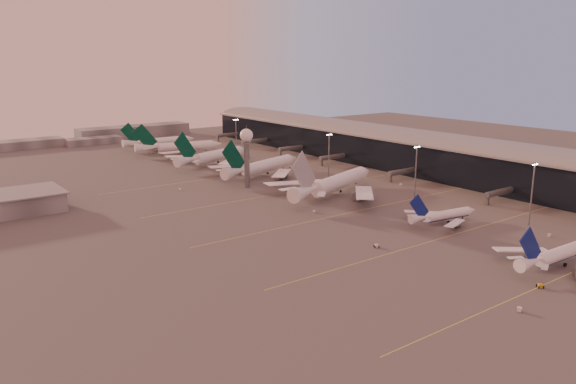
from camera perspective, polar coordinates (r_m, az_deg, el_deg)
ground at (r=191.83m, az=14.37°, el=-6.32°), size 700.00×700.00×0.00m
taxiway_markings at (r=248.74m, az=8.76°, el=-1.46°), size 180.00×185.25×0.02m
terminal at (r=338.52m, az=11.61°, el=4.24°), size 57.00×362.00×23.04m
radar_tower at (r=277.82m, az=-4.23°, el=4.66°), size 6.40×6.40×31.10m
mast_a at (r=234.74m, az=23.56°, el=0.09°), size 3.60×0.56×25.00m
mast_b at (r=263.08m, az=12.86°, el=2.25°), size 3.60×0.56×25.00m
mast_c at (r=297.67m, az=4.18°, el=3.85°), size 3.60×0.56×25.00m
mast_d at (r=368.55m, az=-5.29°, el=5.71°), size 3.60×0.56×25.00m
distant_horizon at (r=464.05m, az=-18.30°, el=5.48°), size 165.00×37.50×9.00m
narrowbody_near at (r=194.72m, az=25.64°, el=-5.97°), size 40.80×32.55×15.94m
narrowbody_mid at (r=228.84m, az=15.53°, el=-2.43°), size 34.44×27.31×13.50m
widebody_white at (r=265.46m, az=4.81°, el=0.59°), size 69.11×54.46×25.30m
greentail_a at (r=307.20m, az=-2.54°, el=2.36°), size 62.22×49.45×23.41m
greentail_b at (r=342.71m, az=-7.52°, el=3.42°), size 60.75×48.25×22.92m
greentail_c at (r=384.27m, az=-10.93°, el=4.35°), size 58.58×46.76×21.63m
greentail_d at (r=413.37m, az=-12.89°, el=4.85°), size 54.36×43.85×19.73m
gsv_truck_a at (r=159.19m, az=22.49°, el=-10.70°), size 6.50×4.51×2.48m
gsv_tug_near at (r=176.64m, az=24.23°, el=-8.70°), size 3.99×4.41×1.08m
gsv_catering_a at (r=225.93m, az=25.06°, el=-3.63°), size 5.29×3.22×4.04m
gsv_tug_mid at (r=196.11m, az=8.98°, el=-5.44°), size 4.35×3.80×1.06m
gsv_truck_b at (r=246.22m, az=12.84°, el=-1.56°), size 5.21×2.86×1.99m
gsv_truck_c at (r=236.54m, az=2.67°, el=-1.85°), size 4.29×4.89×1.95m
gsv_catering_b at (r=291.08m, az=11.45°, el=1.01°), size 4.92×3.56×3.69m
gsv_tug_far at (r=272.65m, az=1.01°, el=0.15°), size 3.86×4.19×1.03m
gsv_truck_d at (r=279.73m, az=-11.00°, el=0.38°), size 4.10×6.06×2.31m
gsv_tug_hangar at (r=331.90m, az=0.30°, el=2.57°), size 3.09×1.93×0.86m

